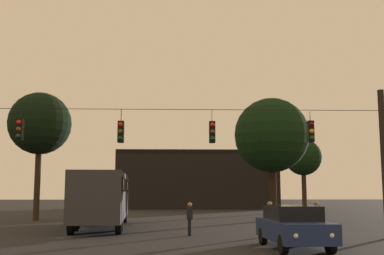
% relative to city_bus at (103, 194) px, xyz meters
% --- Properties ---
extents(ground_plane, '(168.00, 168.00, 0.00)m').
position_rel_city_bus_xyz_m(ground_plane, '(3.66, 4.41, -1.87)').
color(ground_plane, black).
rests_on(ground_plane, ground).
extents(overhead_signal_span, '(19.64, 0.44, 6.55)m').
position_rel_city_bus_xyz_m(overhead_signal_span, '(3.68, -6.53, 1.82)').
color(overhead_signal_span, black).
rests_on(overhead_signal_span, ground).
extents(city_bus, '(3.28, 11.15, 3.00)m').
position_rel_city_bus_xyz_m(city_bus, '(0.00, 0.00, 0.00)').
color(city_bus, '#2D2D33').
rests_on(city_bus, ground).
extents(car_near_right, '(2.01, 4.41, 1.52)m').
position_rel_city_bus_xyz_m(car_near_right, '(8.35, -10.05, -1.07)').
color(car_near_right, navy).
rests_on(car_near_right, ground).
extents(pedestrian_crossing_left, '(0.35, 0.42, 1.58)m').
position_rel_city_bus_xyz_m(pedestrian_crossing_left, '(10.79, -4.59, -0.98)').
color(pedestrian_crossing_left, black).
rests_on(pedestrian_crossing_left, ground).
extents(pedestrian_crossing_center, '(0.28, 0.38, 1.57)m').
position_rel_city_bus_xyz_m(pedestrian_crossing_center, '(8.42, -5.39, -0.99)').
color(pedestrian_crossing_center, black).
rests_on(pedestrian_crossing_center, ground).
extents(pedestrian_crossing_right, '(0.28, 0.38, 1.52)m').
position_rel_city_bus_xyz_m(pedestrian_crossing_right, '(4.77, -5.00, -1.02)').
color(pedestrian_crossing_right, black).
rests_on(pedestrian_crossing_right, ground).
extents(corner_building, '(18.54, 8.63, 6.70)m').
position_rel_city_bus_xyz_m(corner_building, '(6.55, 30.30, 1.49)').
color(corner_building, black).
rests_on(corner_building, ground).
extents(tree_left_silhouette, '(5.32, 5.32, 8.65)m').
position_rel_city_bus_xyz_m(tree_left_silhouette, '(10.93, 6.20, 4.10)').
color(tree_left_silhouette, black).
rests_on(tree_left_silhouette, ground).
extents(tree_behind_building, '(3.72, 3.72, 7.33)m').
position_rel_city_bus_xyz_m(tree_behind_building, '(17.05, 20.63, 3.54)').
color(tree_behind_building, '#2D2116').
rests_on(tree_behind_building, ground).
extents(tree_right_far, '(4.45, 4.45, 9.07)m').
position_rel_city_bus_xyz_m(tree_right_far, '(-5.66, 6.72, 4.93)').
color(tree_right_far, '#2D2116').
rests_on(tree_right_far, ground).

